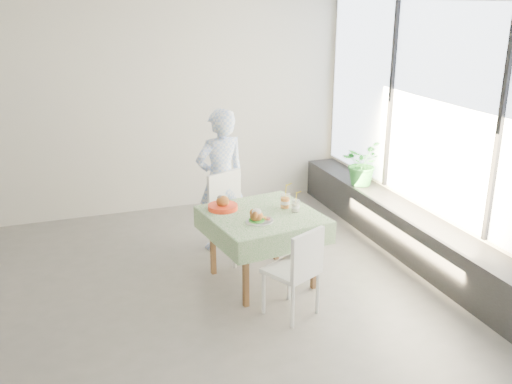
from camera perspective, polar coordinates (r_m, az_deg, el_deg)
name	(u,v)px	position (r m, az deg, el deg)	size (l,w,h in m)	color
floor	(166,298)	(5.71, -8.98, -10.41)	(6.00, 6.00, 0.00)	#5D5B58
wall_back	(123,110)	(7.59, -13.19, 8.00)	(6.00, 0.02, 2.80)	beige
wall_front	(248,286)	(2.90, -0.77, -9.35)	(6.00, 0.02, 2.80)	beige
wall_right	(439,134)	(6.38, 17.87, 5.57)	(0.02, 5.00, 2.80)	beige
window_pane	(440,111)	(6.31, 17.88, 7.76)	(0.01, 4.80, 2.18)	#D1E0F9
window_ledge	(414,236)	(6.61, 15.49, -4.25)	(0.40, 4.80, 0.50)	black
cafe_table	(262,239)	(5.76, 0.64, -4.77)	(1.18, 1.18, 0.74)	brown
chair_far	(236,232)	(6.36, -2.06, -4.05)	(0.59, 0.59, 0.95)	white
chair_near	(292,288)	(5.27, 3.62, -9.54)	(0.55, 0.55, 0.87)	white
diner	(221,180)	(6.43, -3.55, 1.18)	(0.60, 0.39, 1.64)	#93B2EC
main_dish	(258,218)	(5.42, 0.21, -2.59)	(0.27, 0.27, 0.14)	white
juice_cup_orange	(285,201)	(5.79, 2.92, -0.94)	(0.11, 0.11, 0.30)	white
juice_cup_lemonade	(295,206)	(5.70, 3.97, -1.42)	(0.09, 0.09, 0.24)	white
second_dish	(223,205)	(5.75, -3.34, -1.34)	(0.30, 0.30, 0.14)	red
potted_plant	(361,163)	(7.35, 10.50, 2.90)	(0.51, 0.45, 0.57)	#2A7F31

